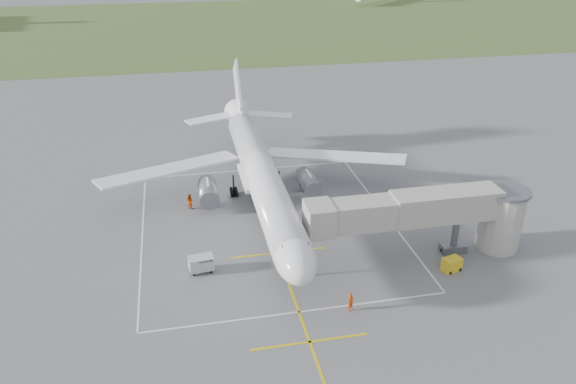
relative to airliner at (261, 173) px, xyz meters
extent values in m
plane|color=#505052|center=(0.00, -0.75, -4.39)|extent=(700.00, 700.00, 0.00)
cube|color=#405A27|center=(0.00, 129.25, -4.38)|extent=(700.00, 120.00, 0.02)
cube|color=gold|center=(0.00, -5.75, -4.38)|extent=(0.25, 60.00, 0.01)
cube|color=gold|center=(0.00, -24.75, -4.38)|extent=(10.00, 0.25, 0.01)
cube|color=gold|center=(0.00, -10.75, -4.38)|extent=(10.00, 0.25, 0.01)
cube|color=silver|center=(0.00, 11.25, -4.38)|extent=(28.00, 0.20, 0.01)
cube|color=silver|center=(0.00, -20.75, -4.38)|extent=(28.00, 0.20, 0.01)
cube|color=silver|center=(-14.00, -4.75, -4.38)|extent=(0.20, 32.00, 0.01)
cube|color=silver|center=(14.00, -4.75, -4.38)|extent=(0.20, 32.00, 0.01)
cylinder|color=silver|center=(0.00, -0.75, 0.11)|extent=(3.80, 36.00, 3.80)
ellipsoid|color=silver|center=(0.00, -18.75, 0.11)|extent=(3.80, 7.22, 3.80)
cube|color=black|center=(0.00, -19.65, 1.16)|extent=(2.40, 1.60, 0.99)
cone|color=silver|center=(0.00, 19.75, 0.51)|extent=(3.80, 6.00, 3.80)
cube|color=silver|center=(10.50, 5.25, -0.74)|extent=(17.93, 11.24, 1.23)
cube|color=silver|center=(-10.50, 5.25, -0.74)|extent=(17.93, 11.24, 1.23)
cube|color=silver|center=(0.00, 2.25, -1.44)|extent=(4.20, 8.00, 0.50)
cube|color=silver|center=(0.00, 20.45, 4.81)|extent=(0.30, 7.89, 8.65)
cube|color=silver|center=(0.00, 18.25, 1.81)|extent=(0.35, 5.00, 1.20)
cube|color=silver|center=(4.20, 19.45, 0.71)|extent=(7.85, 5.03, 0.20)
cube|color=silver|center=(-4.20, 19.45, 0.71)|extent=(7.85, 5.03, 0.20)
cylinder|color=slate|center=(6.20, 1.75, -2.49)|extent=(2.30, 4.20, 2.30)
cube|color=silver|center=(6.20, 1.45, -1.69)|extent=(0.25, 2.40, 1.20)
cylinder|color=slate|center=(-6.20, 1.75, -2.49)|extent=(2.30, 4.20, 2.30)
cube|color=silver|center=(-6.20, 1.45, -1.69)|extent=(0.25, 2.40, 1.20)
cylinder|color=black|center=(0.00, -15.25, -3.09)|extent=(0.18, 0.18, 2.60)
cylinder|color=black|center=(-0.11, -15.25, -3.99)|extent=(0.28, 0.80, 0.80)
cylinder|color=black|center=(0.11, -15.25, -3.99)|extent=(0.28, 0.80, 0.80)
cylinder|color=black|center=(2.90, 3.75, -2.99)|extent=(0.22, 0.22, 2.80)
cylinder|color=black|center=(2.62, 3.40, -3.91)|extent=(0.32, 0.96, 0.96)
cylinder|color=black|center=(3.18, 3.40, -3.91)|extent=(0.32, 0.96, 0.96)
cylinder|color=black|center=(2.62, 4.10, -3.91)|extent=(0.32, 0.96, 0.96)
cylinder|color=black|center=(3.18, 4.10, -3.91)|extent=(0.32, 0.96, 0.96)
cylinder|color=black|center=(-2.90, 3.75, -2.99)|extent=(0.22, 0.22, 2.80)
cylinder|color=black|center=(-3.18, 3.40, -3.91)|extent=(0.32, 0.96, 0.96)
cylinder|color=black|center=(-2.62, 3.40, -3.91)|extent=(0.32, 0.96, 0.96)
cylinder|color=black|center=(-3.18, 4.10, -3.91)|extent=(0.32, 0.96, 0.96)
cylinder|color=black|center=(-2.62, 4.10, -3.91)|extent=(0.32, 0.96, 0.96)
cube|color=gray|center=(7.74, -14.25, 1.21)|extent=(11.09, 2.90, 2.80)
cube|color=gray|center=(16.46, -14.25, 1.31)|extent=(11.09, 3.10, 3.00)
cube|color=gray|center=(3.40, -14.25, 1.21)|extent=(2.60, 3.40, 3.00)
cylinder|color=slate|center=(18.00, -14.25, -2.29)|extent=(0.70, 0.70, 4.20)
cube|color=slate|center=(18.00, -14.25, -3.94)|extent=(2.60, 1.40, 0.90)
cylinder|color=gray|center=(23.00, -14.25, -1.19)|extent=(4.40, 4.40, 6.40)
cylinder|color=slate|center=(23.00, -14.25, 2.21)|extent=(5.00, 5.00, 0.30)
cylinder|color=black|center=(17.00, -14.25, -4.04)|extent=(0.70, 0.30, 0.70)
cylinder|color=black|center=(19.00, -14.25, -4.04)|extent=(0.70, 0.30, 0.70)
cube|color=yellow|center=(16.26, -17.39, -3.71)|extent=(2.09, 1.65, 1.37)
cylinder|color=black|center=(15.79, -18.05, -4.19)|extent=(0.29, 0.44, 0.40)
cylinder|color=black|center=(17.01, -17.70, -4.19)|extent=(0.29, 0.44, 0.40)
cube|color=#B2B2B2|center=(-8.05, -12.53, -3.58)|extent=(2.53, 1.68, 1.05)
cube|color=#B2B2B2|center=(-8.05, -12.53, -2.77)|extent=(2.53, 1.68, 0.08)
cylinder|color=black|center=(-8.94, -13.20, -3.39)|extent=(0.08, 0.08, 1.24)
cylinder|color=black|center=(-7.04, -13.00, -3.39)|extent=(0.08, 0.08, 1.24)
cylinder|color=black|center=(-9.06, -12.06, -3.39)|extent=(0.08, 0.08, 1.24)
cylinder|color=black|center=(-7.16, -11.86, -3.39)|extent=(0.08, 0.08, 1.24)
cylinder|color=black|center=(-8.85, -13.14, -4.20)|extent=(0.21, 0.40, 0.38)
cylinder|color=black|center=(-7.14, -12.96, -4.20)|extent=(0.21, 0.40, 0.38)
cylinder|color=black|center=(-8.96, -12.10, -4.20)|extent=(0.21, 0.40, 0.38)
cylinder|color=black|center=(-7.25, -11.92, -4.20)|extent=(0.21, 0.40, 0.38)
imported|color=#D93F06|center=(4.53, -21.45, -3.47)|extent=(0.81, 0.74, 1.85)
imported|color=#E34F07|center=(-8.48, 1.30, -3.45)|extent=(1.16, 1.10, 1.88)
camera|label=1|loc=(-9.12, -59.83, 27.13)|focal=35.00mm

